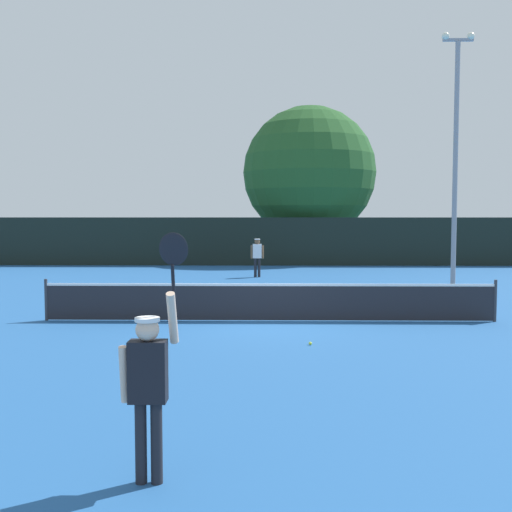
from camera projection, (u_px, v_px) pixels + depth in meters
name	position (u px, v px, depth m)	size (l,w,h in m)	color
ground_plane	(269.00, 321.00, 15.80)	(120.00, 120.00, 0.00)	#235693
tennis_net	(269.00, 301.00, 15.76)	(11.55, 0.08, 1.07)	#232328
perimeter_fence	(268.00, 242.00, 32.55)	(36.47, 0.12, 2.54)	black
player_serving	(149.00, 374.00, 6.23)	(0.67, 0.40, 2.56)	black
player_receiving	(257.00, 254.00, 26.61)	(0.57, 0.24, 1.66)	white
tennis_ball	(310.00, 343.00, 12.91)	(0.07, 0.07, 0.07)	#CCE033
light_pole	(456.00, 146.00, 22.49)	(1.18, 0.28, 9.26)	gray
large_tree	(309.00, 173.00, 35.89)	(7.69, 7.69, 8.96)	brown
parked_car_near	(149.00, 244.00, 40.52)	(2.14, 4.30, 1.69)	#B7B7BC
parked_car_mid	(419.00, 245.00, 38.51)	(2.28, 4.36, 1.69)	white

